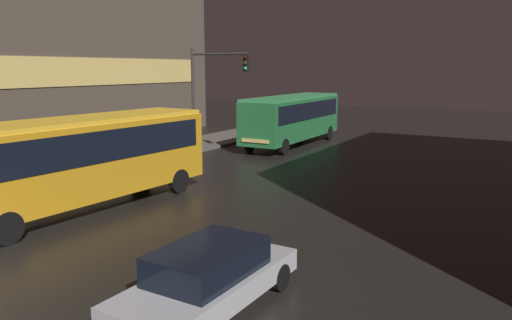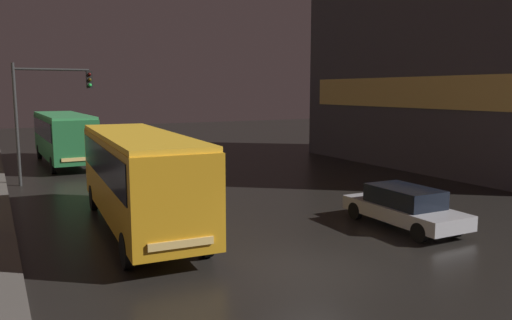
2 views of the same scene
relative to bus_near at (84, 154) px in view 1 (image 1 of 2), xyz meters
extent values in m
cube|color=#56514C|center=(-5.90, 3.81, -2.00)|extent=(4.00, 48.00, 0.15)
cube|color=#4C4238|center=(-16.85, 11.45, 5.01)|extent=(10.00, 24.71, 14.17)
cube|color=#EAC66B|center=(-11.90, 11.45, 2.80)|extent=(0.24, 21.01, 1.80)
cube|color=orange|center=(0.00, 0.00, -0.20)|extent=(3.06, 10.36, 2.66)
cube|color=black|center=(0.00, 0.00, 0.38)|extent=(3.08, 9.54, 1.10)
cube|color=yellow|center=(0.00, 0.00, 1.21)|extent=(3.00, 10.15, 0.16)
cylinder|color=black|center=(0.91, -3.77, -1.58)|extent=(0.31, 1.01, 1.00)
cylinder|color=black|center=(1.35, 3.64, -1.58)|extent=(0.31, 1.01, 1.00)
cylinder|color=black|center=(-0.91, 3.78, -1.58)|extent=(0.31, 1.01, 1.00)
cube|color=#236B38|center=(-0.27, 17.62, -0.23)|extent=(2.74, 10.22, 2.58)
cube|color=black|center=(-0.27, 17.62, 0.31)|extent=(2.79, 9.41, 1.10)
cube|color=#399252|center=(-0.27, 17.62, 1.14)|extent=(2.69, 10.02, 0.16)
cube|color=#F4CC72|center=(-0.18, 12.51, -1.13)|extent=(1.79, 0.13, 0.20)
cylinder|color=black|center=(0.97, 13.96, -1.58)|extent=(0.27, 1.00, 1.00)
cylinder|color=black|center=(-1.38, 13.91, -1.58)|extent=(0.27, 1.00, 1.00)
cylinder|color=black|center=(0.83, 21.33, -1.58)|extent=(0.27, 1.00, 1.00)
cylinder|color=black|center=(-1.52, 21.28, -1.58)|extent=(0.27, 1.00, 1.00)
cube|color=#B7B7BC|center=(8.35, -4.07, -1.53)|extent=(1.96, 4.68, 0.50)
cube|color=black|center=(8.35, -4.07, -0.96)|extent=(1.64, 2.59, 0.63)
cylinder|color=black|center=(7.47, -5.68, -1.76)|extent=(0.21, 0.64, 0.64)
cylinder|color=black|center=(9.24, -2.45, -1.76)|extent=(0.21, 0.64, 0.64)
cylinder|color=black|center=(7.52, -2.42, -1.76)|extent=(0.21, 0.64, 0.64)
cylinder|color=black|center=(-5.02, 1.20, -1.53)|extent=(0.14, 0.14, 0.78)
cylinder|color=black|center=(-4.84, 1.20, -1.53)|extent=(0.14, 0.14, 0.78)
cylinder|color=#1E283D|center=(-4.93, 1.20, -0.82)|extent=(0.41, 0.41, 0.65)
sphere|color=#8C664C|center=(-4.93, 1.20, -0.38)|extent=(0.22, 0.22, 0.22)
cylinder|color=#2D2D2D|center=(-3.27, 10.77, 1.01)|extent=(0.16, 0.16, 6.16)
cylinder|color=#2D2D2D|center=(-1.47, 10.77, 3.79)|extent=(3.60, 0.12, 0.12)
cube|color=black|center=(0.33, 10.77, 3.29)|extent=(0.30, 0.24, 0.90)
sphere|color=#390706|center=(0.33, 10.63, 3.57)|extent=(0.18, 0.18, 0.18)
sphere|color=#3B2B07|center=(0.33, 10.63, 3.29)|extent=(0.18, 0.18, 0.18)
sphere|color=green|center=(0.33, 10.63, 3.01)|extent=(0.18, 0.18, 0.18)
camera|label=1|loc=(14.24, -12.17, 3.04)|focal=35.00mm
camera|label=2|loc=(-4.37, -16.84, 2.75)|focal=35.00mm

